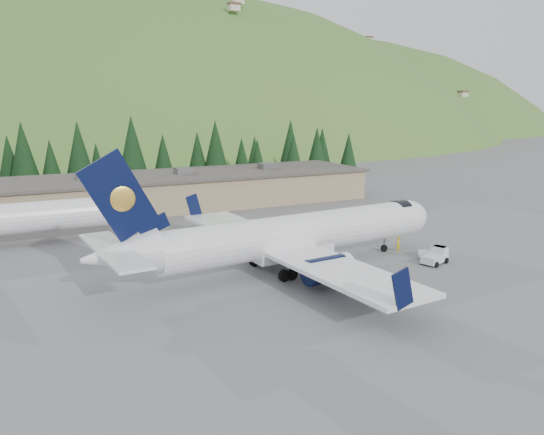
{
  "coord_description": "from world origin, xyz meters",
  "views": [
    {
      "loc": [
        -25.07,
        -44.18,
        15.93
      ],
      "look_at": [
        0.0,
        6.0,
        4.0
      ],
      "focal_mm": 35.0,
      "sensor_mm": 36.0,
      "label": 1
    }
  ],
  "objects_px": {
    "second_airliner": "(15,218)",
    "baggage_tug_b": "(434,253)",
    "terminal_building": "(153,191)",
    "ramp_worker": "(398,244)",
    "baggage_tug_a": "(436,256)",
    "airliner": "(290,237)"
  },
  "relations": [
    {
      "from": "second_airliner",
      "to": "terminal_building",
      "type": "xyz_separation_m",
      "value": [
        19.91,
        16.0,
        -0.7
      ]
    },
    {
      "from": "baggage_tug_b",
      "to": "baggage_tug_a",
      "type": "bearing_deg",
      "value": -86.48
    },
    {
      "from": "airliner",
      "to": "terminal_building",
      "type": "height_order",
      "value": "airliner"
    },
    {
      "from": "second_airliner",
      "to": "terminal_building",
      "type": "distance_m",
      "value": 25.55
    },
    {
      "from": "ramp_worker",
      "to": "baggage_tug_a",
      "type": "bearing_deg",
      "value": 61.17
    },
    {
      "from": "airliner",
      "to": "ramp_worker",
      "type": "bearing_deg",
      "value": -2.85
    },
    {
      "from": "second_airliner",
      "to": "baggage_tug_b",
      "type": "distance_m",
      "value": 46.94
    },
    {
      "from": "airliner",
      "to": "baggage_tug_a",
      "type": "bearing_deg",
      "value": -23.13
    },
    {
      "from": "baggage_tug_a",
      "to": "terminal_building",
      "type": "bearing_deg",
      "value": 95.05
    },
    {
      "from": "terminal_building",
      "to": "ramp_worker",
      "type": "height_order",
      "value": "terminal_building"
    },
    {
      "from": "airliner",
      "to": "terminal_building",
      "type": "relative_size",
      "value": 0.54
    },
    {
      "from": "baggage_tug_b",
      "to": "ramp_worker",
      "type": "bearing_deg",
      "value": 149.59
    },
    {
      "from": "airliner",
      "to": "ramp_worker",
      "type": "distance_m",
      "value": 14.18
    },
    {
      "from": "baggage_tug_b",
      "to": "terminal_building",
      "type": "bearing_deg",
      "value": 154.74
    },
    {
      "from": "second_airliner",
      "to": "ramp_worker",
      "type": "height_order",
      "value": "second_airliner"
    },
    {
      "from": "airliner",
      "to": "baggage_tug_b",
      "type": "distance_m",
      "value": 16.03
    },
    {
      "from": "terminal_building",
      "to": "second_airliner",
      "type": "bearing_deg",
      "value": -141.22
    },
    {
      "from": "second_airliner",
      "to": "baggage_tug_b",
      "type": "xyz_separation_m",
      "value": [
        39.21,
        -25.66,
        -2.68
      ]
    },
    {
      "from": "airliner",
      "to": "baggage_tug_a",
      "type": "distance_m",
      "value": 15.49
    },
    {
      "from": "second_airliner",
      "to": "ramp_worker",
      "type": "bearing_deg",
      "value": -29.78
    },
    {
      "from": "second_airliner",
      "to": "baggage_tug_a",
      "type": "bearing_deg",
      "value": -35.06
    },
    {
      "from": "baggage_tug_a",
      "to": "ramp_worker",
      "type": "xyz_separation_m",
      "value": [
        -0.56,
        5.27,
        0.09
      ]
    }
  ]
}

